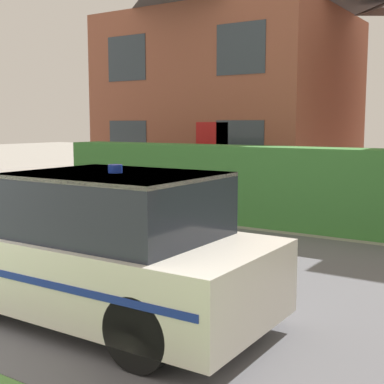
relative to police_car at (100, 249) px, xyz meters
The scene contains 4 objects.
road_strip 2.48m from the police_car, 129.08° to the left, with size 28.00×6.53×0.01m, color #5B5B60.
garden_hedge 5.81m from the police_car, 90.91° to the left, with size 11.56×0.87×1.61m, color #3D7F38.
police_car is the anchor object (origin of this frame).
house_left 12.61m from the police_car, 112.48° to the left, with size 7.20×6.31×7.65m.
Camera 1 is at (5.31, -1.97, 2.07)m, focal length 50.00 mm.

